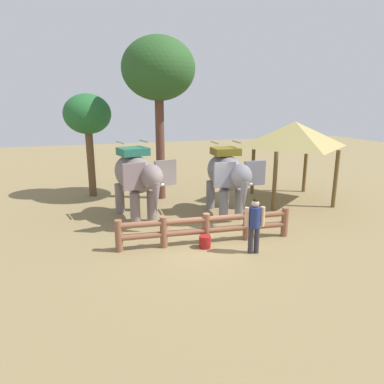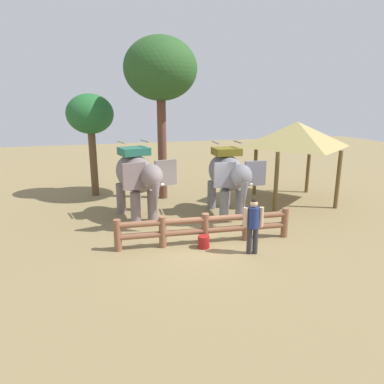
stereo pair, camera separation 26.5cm
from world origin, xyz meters
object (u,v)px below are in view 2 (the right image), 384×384
(elephant_near_left, at_px, (137,176))
(thatched_shelter, at_px, (297,135))
(tree_far_left, at_px, (160,71))
(log_fence, at_px, (205,226))
(elephant_center, at_px, (228,175))
(tourist_woman_in_black, at_px, (253,222))
(feed_bucket, at_px, (204,242))
(tree_back_center, at_px, (90,116))

(elephant_near_left, distance_m, thatched_shelter, 7.63)
(elephant_near_left, xyz_separation_m, tree_far_left, (1.62, 2.79, 4.23))
(log_fence, height_order, tree_far_left, tree_far_left)
(elephant_center, xyz_separation_m, thatched_shelter, (3.86, 1.17, 1.41))
(elephant_center, distance_m, thatched_shelter, 4.27)
(log_fence, relative_size, elephant_near_left, 1.59)
(log_fence, relative_size, tourist_woman_in_black, 3.33)
(tourist_woman_in_black, height_order, thatched_shelter, thatched_shelter)
(thatched_shelter, bearing_deg, feed_bucket, -144.98)
(feed_bucket, bearing_deg, elephant_center, 55.66)
(log_fence, distance_m, tree_far_left, 8.10)
(tourist_woman_in_black, height_order, tree_back_center, tree_back_center)
(elephant_near_left, distance_m, tree_back_center, 5.06)
(elephant_near_left, relative_size, tourist_woman_in_black, 2.10)
(thatched_shelter, bearing_deg, elephant_near_left, -175.96)
(log_fence, bearing_deg, thatched_shelter, 33.50)
(elephant_near_left, xyz_separation_m, feed_bucket, (1.62, -3.58, -1.57))
(tree_back_center, xyz_separation_m, feed_bucket, (3.22, -7.85, -3.76))
(elephant_center, bearing_deg, feed_bucket, -124.34)
(tree_far_left, distance_m, feed_bucket, 8.62)
(elephant_near_left, height_order, thatched_shelter, thatched_shelter)
(tree_far_left, bearing_deg, tourist_woman_in_black, -79.56)
(elephant_near_left, relative_size, elephant_center, 1.05)
(thatched_shelter, height_order, tree_back_center, tree_back_center)
(tourist_woman_in_black, xyz_separation_m, thatched_shelter, (4.54, 4.96, 2.11))
(elephant_center, xyz_separation_m, tourist_woman_in_black, (-0.68, -3.78, -0.69))
(thatched_shelter, bearing_deg, elephant_center, -163.10)
(elephant_near_left, relative_size, thatched_shelter, 0.86)
(tree_back_center, relative_size, feed_bucket, 12.27)
(elephant_near_left, distance_m, tree_far_left, 5.32)
(tree_back_center, bearing_deg, elephant_center, -43.28)
(elephant_center, height_order, tree_far_left, tree_far_left)
(elephant_center, bearing_deg, log_fence, -125.29)
(thatched_shelter, height_order, tree_far_left, tree_far_left)
(elephant_center, height_order, tourist_woman_in_black, elephant_center)
(log_fence, relative_size, elephant_center, 1.67)
(tourist_woman_in_black, distance_m, feed_bucket, 1.78)
(tree_far_left, xyz_separation_m, feed_bucket, (0.01, -6.37, -5.80))
(tourist_woman_in_black, bearing_deg, tree_far_left, 100.44)
(tourist_woman_in_black, xyz_separation_m, tree_back_center, (-4.54, 8.70, 2.93))
(elephant_center, xyz_separation_m, tree_back_center, (-5.22, 4.92, 2.24))
(tree_far_left, bearing_deg, thatched_shelter, -21.11)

